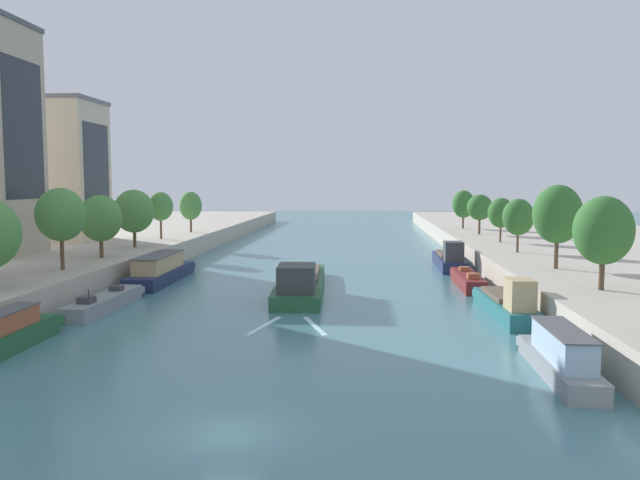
# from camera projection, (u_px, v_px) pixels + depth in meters

# --- Properties ---
(ground_plane) EXTENTS (400.00, 400.00, 0.00)m
(ground_plane) POSITION_uv_depth(u_px,v_px,m) (229.00, 434.00, 25.66)
(ground_plane) COLOR teal
(quay_left) EXTENTS (36.00, 170.00, 2.52)m
(quay_left) POSITION_uv_depth(u_px,v_px,m) (49.00, 251.00, 82.72)
(quay_left) COLOR #B7AD9E
(quay_left) RESTS_ON ground
(quay_right) EXTENTS (36.00, 170.00, 2.52)m
(quay_right) POSITION_uv_depth(u_px,v_px,m) (612.00, 255.00, 77.64)
(quay_right) COLOR #B7AD9E
(quay_right) RESTS_ON ground
(barge_midriver) EXTENTS (5.08, 21.65, 3.38)m
(barge_midriver) POSITION_uv_depth(u_px,v_px,m) (301.00, 282.00, 58.33)
(barge_midriver) COLOR #235633
(barge_midriver) RESTS_ON ground
(wake_behind_barge) EXTENTS (5.59, 6.03, 0.03)m
(wake_behind_barge) POSITION_uv_depth(u_px,v_px,m) (290.00, 326.00, 44.89)
(wake_behind_barge) COLOR silver
(wake_behind_barge) RESTS_ON ground
(moored_boat_left_midway) EXTENTS (1.87, 10.70, 2.53)m
(moored_boat_left_midway) POSITION_uv_depth(u_px,v_px,m) (8.00, 334.00, 38.08)
(moored_boat_left_midway) COLOR #235633
(moored_boat_left_midway) RESTS_ON ground
(moored_boat_left_end) EXTENTS (2.24, 12.06, 2.25)m
(moored_boat_left_end) POSITION_uv_depth(u_px,v_px,m) (106.00, 302.00, 50.72)
(moored_boat_left_end) COLOR gray
(moored_boat_left_end) RESTS_ON ground
(moored_boat_left_gap_after) EXTENTS (3.24, 15.23, 2.92)m
(moored_boat_left_gap_after) POSITION_uv_depth(u_px,v_px,m) (161.00, 270.00, 64.66)
(moored_boat_left_gap_after) COLOR #1E284C
(moored_boat_left_gap_after) RESTS_ON ground
(moored_boat_right_far) EXTENTS (2.11, 10.63, 2.67)m
(moored_boat_right_far) POSITION_uv_depth(u_px,v_px,m) (560.00, 356.00, 33.09)
(moored_boat_right_far) COLOR gray
(moored_boat_right_far) RESTS_ON ground
(moored_boat_right_lone) EXTENTS (2.80, 12.70, 3.46)m
(moored_boat_right_lone) POSITION_uv_depth(u_px,v_px,m) (506.00, 304.00, 47.73)
(moored_boat_right_lone) COLOR #23666B
(moored_boat_right_lone) RESTS_ON ground
(moored_boat_right_midway) EXTENTS (1.99, 11.23, 2.40)m
(moored_boat_right_midway) POSITION_uv_depth(u_px,v_px,m) (467.00, 280.00, 61.64)
(moored_boat_right_midway) COLOR maroon
(moored_boat_right_midway) RESTS_ON ground
(moored_boat_right_upstream) EXTENTS (2.97, 13.77, 3.51)m
(moored_boat_right_upstream) POSITION_uv_depth(u_px,v_px,m) (449.00, 259.00, 75.22)
(moored_boat_right_upstream) COLOR #1E284C
(moored_boat_right_upstream) RESTS_ON ground
(tree_left_past_mid) EXTENTS (4.28, 4.28, 7.21)m
(tree_left_past_mid) POSITION_uv_depth(u_px,v_px,m) (61.00, 215.00, 55.13)
(tree_left_past_mid) COLOR brown
(tree_left_past_mid) RESTS_ON quay_left
(tree_left_second) EXTENTS (4.28, 4.28, 6.40)m
(tree_left_second) POSITION_uv_depth(u_px,v_px,m) (101.00, 218.00, 64.06)
(tree_left_second) COLOR brown
(tree_left_second) RESTS_ON quay_left
(tree_left_midway) EXTENTS (4.69, 4.69, 6.82)m
(tree_left_midway) POSITION_uv_depth(u_px,v_px,m) (134.00, 211.00, 74.38)
(tree_left_midway) COLOR brown
(tree_left_midway) RESTS_ON quay_left
(tree_left_third) EXTENTS (3.35, 3.35, 6.39)m
(tree_left_third) POSITION_uv_depth(u_px,v_px,m) (161.00, 206.00, 85.23)
(tree_left_third) COLOR brown
(tree_left_third) RESTS_ON quay_left
(tree_left_distant) EXTENTS (3.43, 3.43, 6.26)m
(tree_left_distant) POSITION_uv_depth(u_px,v_px,m) (191.00, 206.00, 96.90)
(tree_left_distant) COLOR brown
(tree_left_distant) RESTS_ON quay_left
(tree_right_distant) EXTENTS (4.14, 4.14, 6.72)m
(tree_right_distant) POSITION_uv_depth(u_px,v_px,m) (603.00, 231.00, 44.71)
(tree_right_distant) COLOR brown
(tree_right_distant) RESTS_ON quay_right
(tree_right_nearest) EXTENTS (4.30, 4.30, 7.47)m
(tree_right_nearest) POSITION_uv_depth(u_px,v_px,m) (558.00, 214.00, 55.76)
(tree_right_nearest) COLOR brown
(tree_right_nearest) RESTS_ON quay_right
(tree_right_past_mid) EXTENTS (3.37, 3.37, 5.90)m
(tree_right_past_mid) POSITION_uv_depth(u_px,v_px,m) (518.00, 217.00, 68.98)
(tree_right_past_mid) COLOR brown
(tree_right_past_mid) RESTS_ON quay_right
(tree_right_third) EXTENTS (3.29, 3.29, 5.70)m
(tree_right_third) POSITION_uv_depth(u_px,v_px,m) (501.00, 213.00, 80.56)
(tree_right_third) COLOR brown
(tree_right_third) RESTS_ON quay_right
(tree_right_far) EXTENTS (3.70, 3.70, 5.89)m
(tree_right_far) POSITION_uv_depth(u_px,v_px,m) (480.00, 207.00, 92.88)
(tree_right_far) COLOR brown
(tree_right_far) RESTS_ON quay_right
(tree_right_midway) EXTENTS (3.64, 3.64, 6.35)m
(tree_right_midway) POSITION_uv_depth(u_px,v_px,m) (463.00, 204.00, 104.67)
(tree_right_midway) COLOR brown
(tree_right_midway) RESTS_ON quay_right
(building_left_tall) EXTENTS (10.99, 9.84, 18.46)m
(building_left_tall) POSITION_uv_depth(u_px,v_px,m) (57.00, 170.00, 82.37)
(building_left_tall) COLOR beige
(building_left_tall) RESTS_ON quay_left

